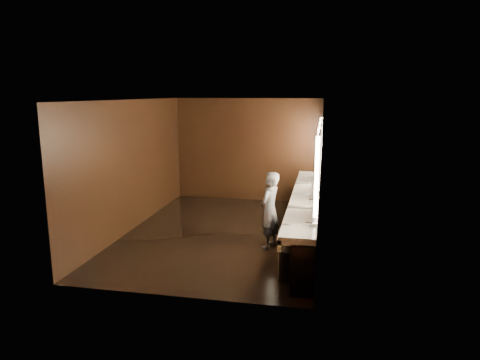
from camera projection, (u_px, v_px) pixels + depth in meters
name	position (u px, v px, depth m)	size (l,w,h in m)	color
floor	(223.00, 232.00, 9.16)	(6.00, 6.00, 0.00)	black
ceiling	(222.00, 100.00, 8.61)	(4.00, 6.00, 0.02)	#2D2D2B
wall_back	(248.00, 150.00, 11.77)	(4.00, 0.02, 2.80)	black
wall_front	(173.00, 204.00, 6.00)	(4.00, 0.02, 2.80)	black
wall_left	(133.00, 165.00, 9.26)	(0.02, 6.00, 2.80)	black
wall_right	(320.00, 171.00, 8.51)	(0.02, 6.00, 2.80)	black
sink_counter	(308.00, 215.00, 8.73)	(0.55, 5.40, 1.01)	black
mirror_band	(320.00, 154.00, 8.44)	(0.06, 5.03, 1.15)	#FFE7BF
person	(270.00, 210.00, 8.15)	(0.54, 0.35, 1.48)	#8AA5CE
trash_bin	(289.00, 264.00, 6.81)	(0.33, 0.33, 0.51)	black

